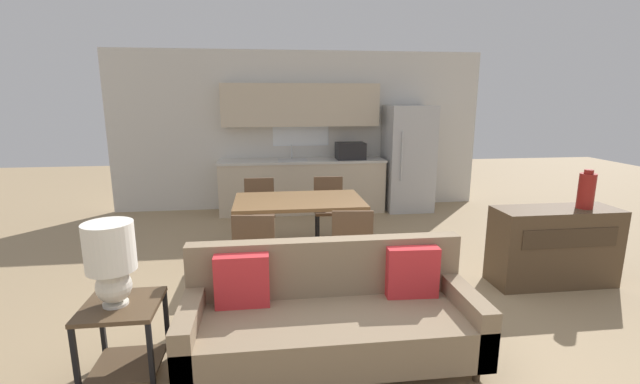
# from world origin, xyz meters

# --- Properties ---
(ground_plane) EXTENTS (20.00, 20.00, 0.00)m
(ground_plane) POSITION_xyz_m (0.00, 0.00, 0.00)
(ground_plane) COLOR #9E8460
(wall_back) EXTENTS (6.40, 0.07, 2.70)m
(wall_back) POSITION_xyz_m (0.00, 4.63, 1.35)
(wall_back) COLOR silver
(wall_back) RESTS_ON ground_plane
(kitchen_counter) EXTENTS (2.79, 0.65, 2.15)m
(kitchen_counter) POSITION_xyz_m (0.02, 4.33, 0.84)
(kitchen_counter) COLOR beige
(kitchen_counter) RESTS_ON ground_plane
(refrigerator) EXTENTS (0.77, 0.75, 1.79)m
(refrigerator) POSITION_xyz_m (1.83, 4.22, 0.90)
(refrigerator) COLOR #B7BABC
(refrigerator) RESTS_ON ground_plane
(dining_table) EXTENTS (1.47, 0.90, 0.77)m
(dining_table) POSITION_xyz_m (-0.24, 1.94, 0.71)
(dining_table) COLOR brown
(dining_table) RESTS_ON ground_plane
(couch) EXTENTS (2.13, 0.80, 0.85)m
(couch) POSITION_xyz_m (-0.16, 0.02, 0.33)
(couch) COLOR #3D2D1E
(couch) RESTS_ON ground_plane
(side_table) EXTENTS (0.49, 0.49, 0.59)m
(side_table) POSITION_xyz_m (-1.58, -0.10, 0.39)
(side_table) COLOR brown
(side_table) RESTS_ON ground_plane
(table_lamp) EXTENTS (0.31, 0.31, 0.56)m
(table_lamp) POSITION_xyz_m (-1.61, -0.11, 0.91)
(table_lamp) COLOR silver
(table_lamp) RESTS_ON side_table
(credenza) EXTENTS (1.27, 0.46, 0.81)m
(credenza) POSITION_xyz_m (2.35, 1.03, 0.41)
(credenza) COLOR brown
(credenza) RESTS_ON ground_plane
(vase) EXTENTS (0.16, 0.16, 0.40)m
(vase) POSITION_xyz_m (2.63, 1.02, 1.00)
(vase) COLOR maroon
(vase) RESTS_ON credenza
(dining_chair_far_left) EXTENTS (0.43, 0.43, 0.86)m
(dining_chair_far_left) POSITION_xyz_m (-0.71, 2.75, 0.48)
(dining_chair_far_left) COLOR brown
(dining_chair_far_left) RESTS_ON ground_plane
(dining_chair_near_left) EXTENTS (0.48, 0.48, 0.86)m
(dining_chair_near_left) POSITION_xyz_m (-0.72, 1.11, 0.48)
(dining_chair_near_left) COLOR brown
(dining_chair_near_left) RESTS_ON ground_plane
(dining_chair_far_right) EXTENTS (0.43, 0.43, 0.86)m
(dining_chair_far_right) POSITION_xyz_m (0.24, 2.73, 0.48)
(dining_chair_far_right) COLOR brown
(dining_chair_far_right) RESTS_ON ground_plane
(dining_chair_near_right) EXTENTS (0.47, 0.47, 0.86)m
(dining_chair_near_right) POSITION_xyz_m (0.23, 1.16, 0.48)
(dining_chair_near_right) COLOR brown
(dining_chair_near_right) RESTS_ON ground_plane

